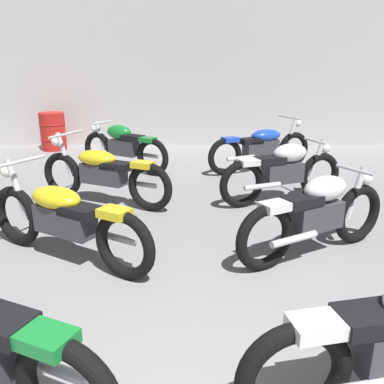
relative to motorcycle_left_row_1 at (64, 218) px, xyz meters
The scene contains 8 objects.
back_wall 6.46m from the motorcycle_left_row_1, 78.35° to the left, with size 12.52×0.24×3.60m, color #BCBAB7.
motorcycle_left_row_1 is the anchor object (origin of this frame).
motorcycle_left_row_2 1.77m from the motorcycle_left_row_1, 89.43° to the left, with size 2.02×1.07×0.97m.
motorcycle_left_row_3 3.62m from the motorcycle_left_row_1, 89.77° to the left, with size 1.74×1.12×0.88m.
motorcycle_right_row_1 2.55m from the motorcycle_left_row_1, ahead, with size 1.77×1.06×0.88m.
motorcycle_right_row_2 3.16m from the motorcycle_left_row_1, 35.29° to the left, with size 1.88×0.82×0.88m.
motorcycle_right_row_3 4.42m from the motorcycle_left_row_1, 54.72° to the left, with size 2.02×1.08×0.97m.
oil_drum 5.84m from the motorcycle_left_row_1, 109.05° to the left, with size 0.59×0.59×0.85m.
Camera 1 is at (-0.00, -1.08, 1.94)m, focal length 38.28 mm.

